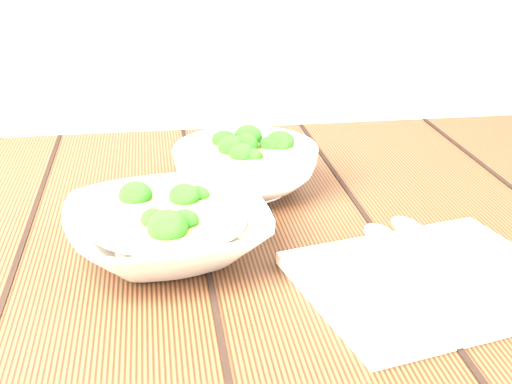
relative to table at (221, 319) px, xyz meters
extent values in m
cube|color=#371E0F|center=(0.00, 0.00, 0.10)|extent=(1.20, 0.80, 0.04)
cube|color=#371E0F|center=(0.54, 0.34, -0.28)|extent=(0.07, 0.07, 0.71)
imported|color=silver|center=(-0.06, -0.05, 0.15)|extent=(0.25, 0.25, 0.05)
cylinder|color=olive|center=(-0.06, -0.05, 0.16)|extent=(0.17, 0.17, 0.00)
ellipsoid|color=#287018|center=(-0.04, -0.04, 0.17)|extent=(0.03, 0.03, 0.03)
ellipsoid|color=#287018|center=(-0.06, -0.01, 0.17)|extent=(0.03, 0.03, 0.03)
ellipsoid|color=#287018|center=(-0.11, -0.03, 0.17)|extent=(0.03, 0.03, 0.03)
ellipsoid|color=#287018|center=(-0.08, -0.07, 0.17)|extent=(0.03, 0.03, 0.03)
ellipsoid|color=#287018|center=(-0.04, -0.08, 0.17)|extent=(0.03, 0.03, 0.03)
imported|color=silver|center=(0.05, 0.12, 0.15)|extent=(0.25, 0.25, 0.06)
cylinder|color=olive|center=(0.05, 0.12, 0.17)|extent=(0.15, 0.15, 0.00)
ellipsoid|color=#287018|center=(0.07, 0.13, 0.17)|extent=(0.03, 0.03, 0.03)
ellipsoid|color=#287018|center=(0.06, 0.15, 0.17)|extent=(0.03, 0.03, 0.03)
ellipsoid|color=#287018|center=(0.03, 0.16, 0.17)|extent=(0.03, 0.03, 0.03)
ellipsoid|color=#287018|center=(0.03, 0.13, 0.17)|extent=(0.03, 0.03, 0.03)
ellipsoid|color=#287018|center=(0.02, 0.10, 0.17)|extent=(0.03, 0.03, 0.03)
ellipsoid|color=#287018|center=(0.05, 0.07, 0.17)|extent=(0.03, 0.03, 0.03)
ellipsoid|color=#287018|center=(0.07, 0.11, 0.17)|extent=(0.03, 0.03, 0.03)
torus|color=black|center=(0.01, 0.08, 0.13)|extent=(0.12, 0.12, 0.02)
cube|color=beige|center=(0.19, -0.16, 0.13)|extent=(0.28, 0.25, 0.01)
cylinder|color=#B8B1A2|center=(0.18, -0.16, 0.14)|extent=(0.02, 0.16, 0.01)
ellipsoid|color=#B8B1A2|center=(0.17, -0.07, 0.14)|extent=(0.04, 0.06, 0.01)
cylinder|color=#B8B1A2|center=(0.22, -0.15, 0.14)|extent=(0.03, 0.16, 0.01)
ellipsoid|color=#B8B1A2|center=(0.21, -0.06, 0.14)|extent=(0.04, 0.06, 0.01)
camera|label=1|loc=(-0.07, -0.74, 0.48)|focal=50.00mm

